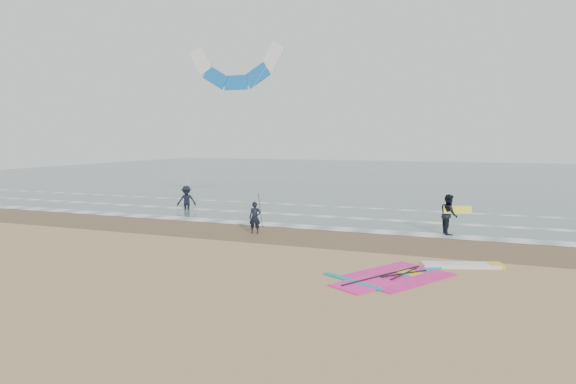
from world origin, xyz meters
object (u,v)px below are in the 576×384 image
at_px(person_standing, 255,218).
at_px(person_wading, 186,195).
at_px(person_walking, 449,214).
at_px(surf_kite, 236,71).
at_px(windsurf_rig, 416,273).

xyz_separation_m(person_standing, person_wading, (-7.65, 5.89, 0.18)).
relative_size(person_walking, person_wading, 1.02).
bearing_deg(person_wading, person_standing, -59.21).
bearing_deg(person_standing, person_wading, 128.51).
height_order(person_standing, person_wading, person_wading).
bearing_deg(surf_kite, person_standing, -57.81).
bearing_deg(person_walking, windsurf_rig, 158.00).
relative_size(windsurf_rig, person_standing, 3.73).
xyz_separation_m(windsurf_rig, person_wading, (-16.07, 10.79, 0.93)).
xyz_separation_m(person_standing, person_walking, (8.92, 3.16, 0.20)).
xyz_separation_m(windsurf_rig, person_standing, (-8.41, 4.90, 0.75)).
distance_m(windsurf_rig, person_wading, 19.38).
xyz_separation_m(person_walking, surf_kite, (-13.99, 4.90, 8.08)).
relative_size(person_walking, surf_kite, 0.21).
bearing_deg(surf_kite, person_wading, -139.90).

